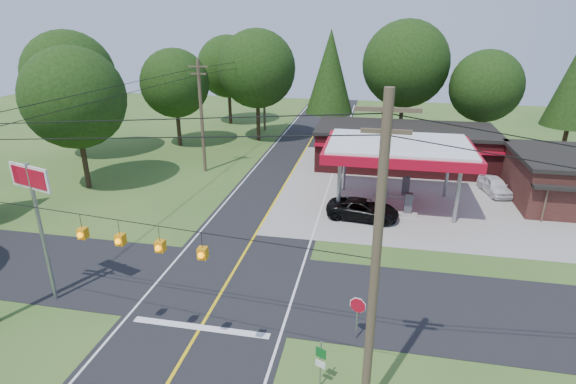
% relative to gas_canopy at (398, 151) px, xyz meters
% --- Properties ---
extents(ground, '(120.00, 120.00, 0.00)m').
position_rel_gas_canopy_xyz_m(ground, '(-9.00, -13.00, -4.27)').
color(ground, '#30581F').
rests_on(ground, ground).
extents(main_highway, '(8.00, 120.00, 0.02)m').
position_rel_gas_canopy_xyz_m(main_highway, '(-9.00, -13.00, -4.26)').
color(main_highway, black).
rests_on(main_highway, ground).
extents(cross_road, '(70.00, 7.00, 0.02)m').
position_rel_gas_canopy_xyz_m(cross_road, '(-9.00, -13.00, -4.25)').
color(cross_road, black).
rests_on(cross_road, ground).
extents(lane_center_yellow, '(0.15, 110.00, 0.00)m').
position_rel_gas_canopy_xyz_m(lane_center_yellow, '(-9.00, -13.00, -4.24)').
color(lane_center_yellow, yellow).
rests_on(lane_center_yellow, main_highway).
extents(gas_canopy, '(10.60, 7.40, 4.88)m').
position_rel_gas_canopy_xyz_m(gas_canopy, '(0.00, 0.00, 0.00)').
color(gas_canopy, gray).
rests_on(gas_canopy, ground).
extents(convenience_store, '(16.40, 7.55, 3.80)m').
position_rel_gas_canopy_xyz_m(convenience_store, '(1.00, 9.98, -2.35)').
color(convenience_store, '#501719').
rests_on(convenience_store, ground).
extents(utility_pole_near_right, '(1.80, 0.30, 11.50)m').
position_rel_gas_canopy_xyz_m(utility_pole_near_right, '(-1.50, -20.00, 1.69)').
color(utility_pole_near_right, '#473828').
rests_on(utility_pole_near_right, ground).
extents(utility_pole_far_left, '(1.80, 0.30, 10.00)m').
position_rel_gas_canopy_xyz_m(utility_pole_far_left, '(-17.00, 5.00, 0.93)').
color(utility_pole_far_left, '#473828').
rests_on(utility_pole_far_left, ground).
extents(utility_pole_north, '(0.30, 0.30, 9.50)m').
position_rel_gas_canopy_xyz_m(utility_pole_north, '(-15.50, 22.00, 0.48)').
color(utility_pole_north, '#473828').
rests_on(utility_pole_north, ground).
extents(overhead_beacons, '(17.04, 2.04, 1.03)m').
position_rel_gas_canopy_xyz_m(overhead_beacons, '(-10.00, -19.00, 1.95)').
color(overhead_beacons, black).
rests_on(overhead_beacons, ground).
extents(treeline_backdrop, '(70.27, 51.59, 13.30)m').
position_rel_gas_canopy_xyz_m(treeline_backdrop, '(-8.18, 11.01, 3.22)').
color(treeline_backdrop, '#332316').
rests_on(treeline_backdrop, ground).
extents(suv_car, '(5.56, 5.56, 1.39)m').
position_rel_gas_canopy_xyz_m(suv_car, '(-2.24, -3.00, -3.57)').
color(suv_car, black).
rests_on(suv_car, ground).
extents(sedan_car, '(4.66, 4.66, 1.35)m').
position_rel_gas_canopy_xyz_m(sedan_car, '(8.00, 4.00, -3.59)').
color(sedan_car, white).
rests_on(sedan_car, ground).
extents(big_stop_sign, '(2.56, 0.87, 7.17)m').
position_rel_gas_canopy_xyz_m(big_stop_sign, '(-17.00, -15.85, 1.09)').
color(big_stop_sign, gray).
rests_on(big_stop_sign, ground).
extents(octagonal_stop_sign, '(0.73, 0.27, 2.15)m').
position_rel_gas_canopy_xyz_m(octagonal_stop_sign, '(-2.00, -16.01, -2.68)').
color(octagonal_stop_sign, gray).
rests_on(octagonal_stop_sign, ground).
extents(route_sign_post, '(0.40, 0.20, 2.09)m').
position_rel_gas_canopy_xyz_m(route_sign_post, '(-3.20, -19.02, -3.03)').
color(route_sign_post, gray).
rests_on(route_sign_post, ground).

